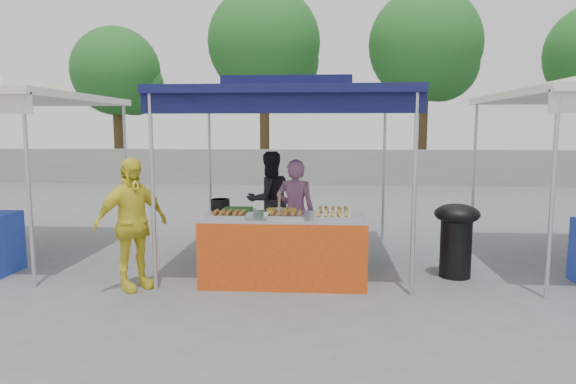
# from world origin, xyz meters

# --- Properties ---
(ground_plane) EXTENTS (80.00, 80.00, 0.00)m
(ground_plane) POSITION_xyz_m (0.00, 0.00, 0.00)
(ground_plane) COLOR #5F5F61
(back_wall) EXTENTS (40.00, 0.25, 1.20)m
(back_wall) POSITION_xyz_m (0.00, 11.00, 0.60)
(back_wall) COLOR gray
(back_wall) RESTS_ON ground_plane
(main_canopy) EXTENTS (3.20, 3.20, 2.57)m
(main_canopy) POSITION_xyz_m (0.00, 0.97, 2.37)
(main_canopy) COLOR silver
(main_canopy) RESTS_ON ground_plane
(tree_0) EXTENTS (3.42, 3.34, 5.74)m
(tree_0) POSITION_xyz_m (-7.34, 13.23, 3.92)
(tree_0) COLOR #44321A
(tree_0) RESTS_ON ground_plane
(tree_1) EXTENTS (4.13, 4.13, 7.10)m
(tree_1) POSITION_xyz_m (-1.62, 13.04, 4.86)
(tree_1) COLOR #44321A
(tree_1) RESTS_ON ground_plane
(tree_2) EXTENTS (3.97, 3.97, 6.83)m
(tree_2) POSITION_xyz_m (4.15, 12.73, 4.67)
(tree_2) COLOR #44321A
(tree_2) RESTS_ON ground_plane
(vendor_table) EXTENTS (2.00, 0.80, 0.85)m
(vendor_table) POSITION_xyz_m (0.00, -0.10, 0.43)
(vendor_table) COLOR #CC4512
(vendor_table) RESTS_ON ground_plane
(food_tray_fl) EXTENTS (0.42, 0.30, 0.07)m
(food_tray_fl) POSITION_xyz_m (-0.63, -0.34, 0.88)
(food_tray_fl) COLOR silver
(food_tray_fl) RESTS_ON vendor_table
(food_tray_fm) EXTENTS (0.42, 0.30, 0.07)m
(food_tray_fm) POSITION_xyz_m (0.04, -0.32, 0.88)
(food_tray_fm) COLOR silver
(food_tray_fm) RESTS_ON vendor_table
(food_tray_fr) EXTENTS (0.42, 0.30, 0.07)m
(food_tray_fr) POSITION_xyz_m (0.59, -0.34, 0.88)
(food_tray_fr) COLOR silver
(food_tray_fr) RESTS_ON vendor_table
(food_tray_bl) EXTENTS (0.42, 0.30, 0.07)m
(food_tray_bl) POSITION_xyz_m (-0.59, -0.03, 0.88)
(food_tray_bl) COLOR silver
(food_tray_bl) RESTS_ON vendor_table
(food_tray_bm) EXTENTS (0.42, 0.30, 0.07)m
(food_tray_bm) POSITION_xyz_m (-0.03, -0.01, 0.88)
(food_tray_bm) COLOR silver
(food_tray_bm) RESTS_ON vendor_table
(food_tray_br) EXTENTS (0.42, 0.30, 0.07)m
(food_tray_br) POSITION_xyz_m (0.61, 0.00, 0.88)
(food_tray_br) COLOR silver
(food_tray_br) RESTS_ON vendor_table
(cooking_pot) EXTENTS (0.25, 0.25, 0.14)m
(cooking_pot) POSITION_xyz_m (-0.86, 0.24, 0.92)
(cooking_pot) COLOR black
(cooking_pot) RESTS_ON vendor_table
(skewer_cup) EXTENTS (0.09, 0.09, 0.11)m
(skewer_cup) POSITION_xyz_m (-0.05, -0.20, 0.91)
(skewer_cup) COLOR silver
(skewer_cup) RESTS_ON vendor_table
(wok_burner) EXTENTS (0.57, 0.57, 0.96)m
(wok_burner) POSITION_xyz_m (2.19, 0.31, 0.57)
(wok_burner) COLOR black
(wok_burner) RESTS_ON ground_plane
(crate_left) EXTENTS (0.48, 0.33, 0.29)m
(crate_left) POSITION_xyz_m (-0.36, 0.68, 0.14)
(crate_left) COLOR #152AAB
(crate_left) RESTS_ON ground_plane
(crate_right) EXTENTS (0.55, 0.39, 0.33)m
(crate_right) POSITION_xyz_m (0.27, 0.53, 0.17)
(crate_right) COLOR #152AAB
(crate_right) RESTS_ON ground_plane
(crate_stacked) EXTENTS (0.55, 0.39, 0.33)m
(crate_stacked) POSITION_xyz_m (0.27, 0.53, 0.50)
(crate_stacked) COLOR #152AAB
(crate_stacked) RESTS_ON crate_right
(vendor_woman) EXTENTS (0.59, 0.43, 1.49)m
(vendor_woman) POSITION_xyz_m (0.09, 0.78, 0.74)
(vendor_woman) COLOR #915C80
(vendor_woman) RESTS_ON ground_plane
(helper_man) EXTENTS (0.94, 0.88, 1.55)m
(helper_man) POSITION_xyz_m (-0.38, 1.75, 0.77)
(helper_man) COLOR black
(helper_man) RESTS_ON ground_plane
(customer_person) EXTENTS (0.90, 0.95, 1.57)m
(customer_person) POSITION_xyz_m (-1.78, -0.48, 0.79)
(customer_person) COLOR yellow
(customer_person) RESTS_ON ground_plane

